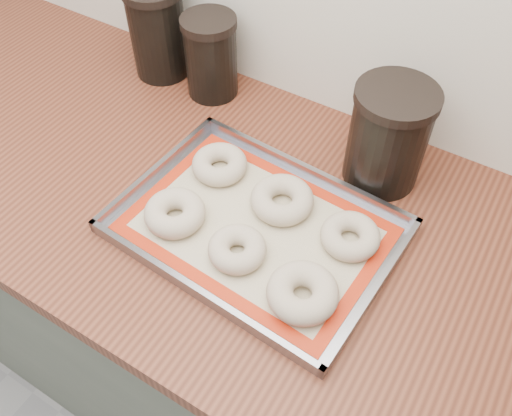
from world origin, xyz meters
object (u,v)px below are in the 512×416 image
Objects in this scene: baking_tray at (256,228)px; canister_mid at (211,56)px; bagel_front_mid at (237,249)px; canister_left at (158,31)px; bagel_back_mid at (282,200)px; bagel_front_left at (175,213)px; bagel_back_right at (350,236)px; bagel_back_left at (220,164)px; bagel_front_right at (303,293)px; canister_right at (388,136)px.

canister_mid is at bearing 135.10° from baking_tray.
bagel_front_mid is 0.55m from canister_left.
baking_tray is at bearing -100.97° from bagel_back_mid.
bagel_front_left reaches higher than bagel_back_right.
bagel_front_mid is at bearing -87.11° from baking_tray.
canister_mid is at bearing -0.95° from canister_left.
bagel_back_right is at bearing 22.22° from bagel_front_left.
bagel_front_mid is (0.00, -0.06, 0.02)m from baking_tray.
bagel_front_left reaches higher than bagel_back_left.
canister_left is 0.14m from canister_mid.
bagel_back_mid is at bearing 129.10° from bagel_front_right.
bagel_front_right is 1.08× the size of bagel_back_left.
bagel_back_right is 0.58× the size of canister_mid.
bagel_back_left is (-0.00, 0.14, -0.00)m from bagel_front_left.
bagel_front_left is 1.06× the size of bagel_back_right.
bagel_back_left is 0.14m from bagel_back_mid.
canister_left reaches higher than bagel_back_right.
bagel_front_mid is at bearing -47.65° from bagel_back_left.
bagel_back_right is at bearing 83.75° from bagel_front_right.
canister_mid is at bearing 173.42° from canister_right.
canister_right is (0.12, 0.30, 0.07)m from bagel_front_mid.
bagel_back_mid is at bearing 40.95° from bagel_front_left.
bagel_back_left is 0.92× the size of bagel_back_mid.
bagel_front_left is 0.19m from bagel_back_mid.
canister_left is at bearing 130.57° from bagel_front_left.
canister_right reaches higher than bagel_front_mid.
bagel_front_mid is at bearing 172.14° from bagel_front_right.
baking_tray is at bearing -118.73° from canister_right.
canister_left is at bearing 145.28° from bagel_back_left.
bagel_back_right is (0.15, 0.12, -0.00)m from bagel_front_mid.
canister_mid is (-0.29, 0.21, 0.06)m from bagel_back_mid.
baking_tray is at bearing -44.90° from canister_mid.
canister_mid is (0.14, -0.00, -0.01)m from canister_left.
canister_left is (-0.29, 0.20, 0.08)m from bagel_back_left.
bagel_back_mid is at bearing 79.03° from baking_tray.
bagel_front_mid is (0.13, -0.01, -0.00)m from bagel_front_left.
canister_mid is (-0.15, 0.34, 0.06)m from bagel_front_left.
bagel_back_left is 0.52× the size of canister_left.
bagel_front_mid and bagel_back_left have the same top height.
bagel_front_left is 0.95× the size of bagel_front_right.
bagel_back_left is at bearing 173.86° from bagel_back_mid.
bagel_front_left reaches higher than bagel_front_mid.
bagel_back_mid is (0.01, 0.07, 0.02)m from baking_tray.
bagel_front_left is 0.55× the size of canister_right.
canister_left reaches higher than bagel_back_left.
bagel_front_mid is 0.86× the size of bagel_back_mid.
baking_tray is 4.80× the size of bagel_back_right.
canister_mid is at bearing 127.39° from bagel_back_left.
bagel_back_left is at bearing 90.34° from bagel_front_left.
baking_tray is 0.16m from bagel_back_right.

